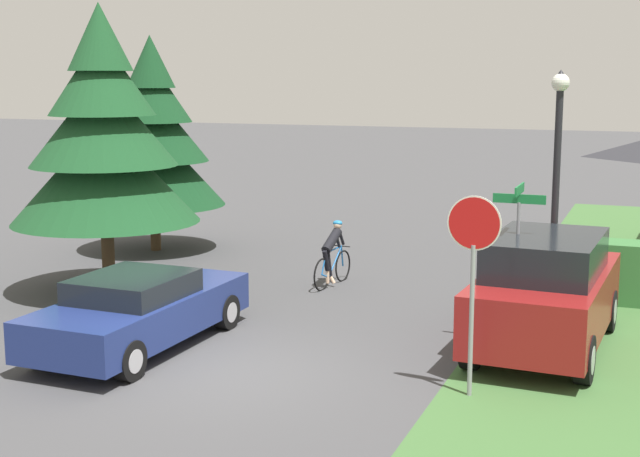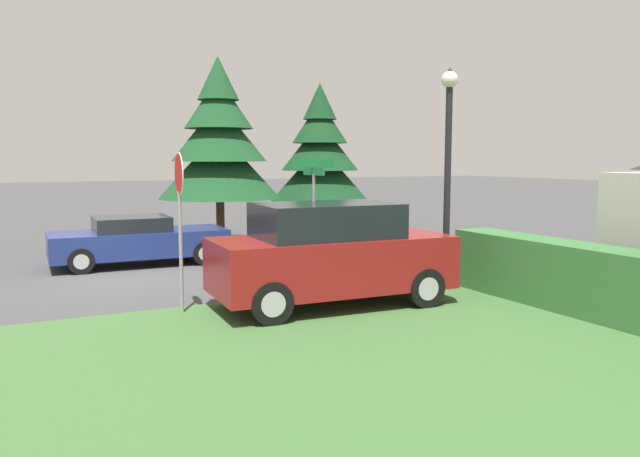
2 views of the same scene
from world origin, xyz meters
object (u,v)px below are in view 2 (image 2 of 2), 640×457
object	(u,v)px
sedan_left_lane	(138,241)
cyclist	(345,234)
street_lamp	(448,149)
conifer_tall_near	(219,144)
street_name_sign	(314,204)
conifer_tall_far	(320,156)
parked_suv_right	(331,255)
stop_sign	(179,198)

from	to	relation	value
sedan_left_lane	cyclist	distance (m)	5.84
street_lamp	conifer_tall_near	distance (m)	9.55
street_name_sign	conifer_tall_far	world-z (taller)	conifer_tall_far
sedan_left_lane	parked_suv_right	size ratio (longest dim) A/B	0.99
sedan_left_lane	cyclist	xyz separation A→B (m)	(1.53, 5.63, 0.05)
sedan_left_lane	street_name_sign	xyz separation A→B (m)	(6.16, 2.33, 1.32)
conifer_tall_far	sedan_left_lane	bearing A→B (deg)	-60.34
street_name_sign	cyclist	bearing A→B (deg)	144.53
sedan_left_lane	conifer_tall_near	world-z (taller)	conifer_tall_near
parked_suv_right	stop_sign	world-z (taller)	stop_sign
cyclist	street_lamp	xyz separation A→B (m)	(4.89, -0.15, 2.38)
parked_suv_right	street_lamp	bearing A→B (deg)	7.30
parked_suv_right	sedan_left_lane	bearing A→B (deg)	113.17
street_name_sign	stop_sign	bearing A→B (deg)	-95.15
cyclist	stop_sign	bearing A→B (deg)	-136.80
stop_sign	street_name_sign	world-z (taller)	stop_sign
street_lamp	street_name_sign	xyz separation A→B (m)	(-0.26, -3.15, -1.12)
parked_suv_right	conifer_tall_near	size ratio (longest dim) A/B	0.76
cyclist	street_lamp	world-z (taller)	street_lamp
stop_sign	parked_suv_right	bearing A→B (deg)	-100.79
parked_suv_right	street_name_sign	distance (m)	1.09
stop_sign	conifer_tall_far	size ratio (longest dim) A/B	0.52
cyclist	stop_sign	xyz separation A→B (m)	(4.39, -5.95, 1.46)
stop_sign	street_lamp	bearing A→B (deg)	-90.94
sedan_left_lane	conifer_tall_far	bearing A→B (deg)	31.22
sedan_left_lane	stop_sign	xyz separation A→B (m)	(5.92, -0.32, 1.51)
sedan_left_lane	stop_sign	size ratio (longest dim) A/B	1.56
sedan_left_lane	stop_sign	bearing A→B (deg)	-91.57
cyclist	stop_sign	size ratio (longest dim) A/B	0.59
parked_suv_right	conifer_tall_far	world-z (taller)	conifer_tall_far
sedan_left_lane	street_lamp	distance (m)	8.79
sedan_left_lane	conifer_tall_near	distance (m)	5.13
street_lamp	parked_suv_right	bearing A→B (deg)	-85.61
street_name_sign	conifer_tall_near	xyz separation A→B (m)	(-9.02, 0.94, 1.41)
stop_sign	street_lamp	world-z (taller)	street_lamp
parked_suv_right	street_name_sign	bearing A→B (deg)	106.90
stop_sign	street_lamp	xyz separation A→B (m)	(0.50, 5.80, 0.92)
cyclist	stop_sign	distance (m)	7.54
parked_suv_right	street_name_sign	world-z (taller)	street_name_sign
conifer_tall_far	street_name_sign	bearing A→B (deg)	-27.48
sedan_left_lane	parked_suv_right	distance (m)	7.10
cyclist	parked_suv_right	world-z (taller)	parked_suv_right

